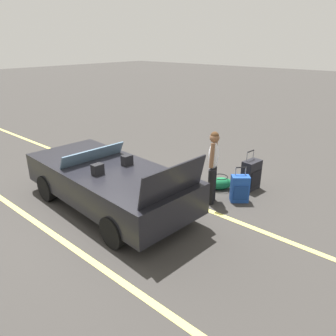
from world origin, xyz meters
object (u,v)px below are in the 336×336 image
Objects in this scene: suitcase_medium_bright at (240,189)px; suitcase_small_carryon at (193,178)px; traveler_person at (213,164)px; convertible_car at (103,179)px; duffel_bag at (220,183)px; suitcase_large_black at (251,175)px.

suitcase_small_carryon is (1.25, 0.11, -0.06)m from suitcase_medium_bright.
suitcase_small_carryon is 0.30× the size of traveler_person.
suitcase_medium_bright is 1.25m from suitcase_small_carryon.
convertible_car is 6.27× the size of duffel_bag.
traveler_person is at bearing 107.02° from duffel_bag.
suitcase_large_black is 1.20× the size of suitcase_medium_bright.
suitcase_large_black is at bearing -122.71° from convertible_car.
traveler_person is (-0.21, 0.70, 0.77)m from duffel_bag.
suitcase_medium_bright reaches higher than duffel_bag.
convertible_car is 3.06m from suitcase_medium_bright.
traveler_person is (-0.79, 0.33, 0.68)m from suitcase_small_carryon.
traveler_person is (-1.77, -1.64, 0.34)m from convertible_car.
suitcase_large_black reaches higher than suitcase_medium_bright.
suitcase_small_carryon is 1.09m from traveler_person.
suitcase_medium_bright is at bearing 159.17° from duffel_bag.
suitcase_medium_bright reaches higher than suitcase_small_carryon.
suitcase_small_carryon is at bearing 32.92° from duffel_bag.
suitcase_large_black reaches higher than suitcase_small_carryon.
suitcase_large_black is 1.43m from suitcase_small_carryon.
suitcase_large_black is (-2.11, -2.84, -0.22)m from convertible_car.
suitcase_large_black is at bearing -129.21° from traveler_person.
suitcase_medium_bright is at bearing -104.90° from suitcase_small_carryon.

